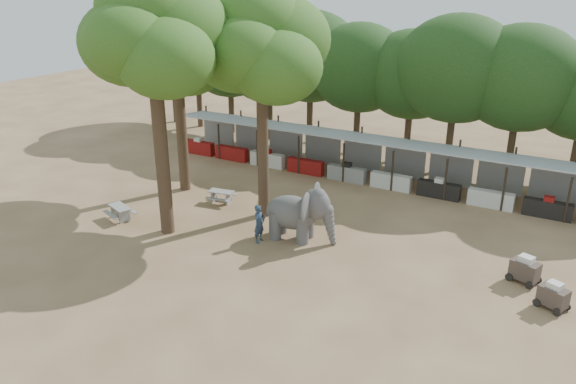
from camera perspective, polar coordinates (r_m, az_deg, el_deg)
The scene contains 12 objects.
ground at distance 23.21m, azimuth -3.98°, elevation -8.95°, with size 100.00×100.00×0.00m, color brown.
vendor_stalls at distance 34.14m, azimuth 8.81°, elevation 3.08°, with size 28.00×2.99×2.80m.
yard_tree_left at distance 31.55m, azimuth -11.34°, elevation 14.53°, with size 7.10×6.90×11.02m.
yard_tree_center at distance 25.75m, azimuth -13.63°, elevation 15.20°, with size 7.10×6.90×12.04m.
yard_tree_back at distance 27.17m, azimuth -2.78°, elevation 14.61°, with size 7.10×6.90×11.36m.
backdrop_trees at distance 37.88m, azimuth 12.07°, elevation 11.41°, with size 46.46×5.95×8.33m.
elephant at distance 26.02m, azimuth 1.22°, elevation -2.13°, with size 3.57×2.68×2.68m.
handler at distance 25.96m, azimuth -2.93°, elevation -3.24°, with size 0.66×0.44×1.83m, color #26384C.
picnic_table_near at distance 29.73m, azimuth -16.68°, elevation -1.85°, with size 1.75×1.67×0.70m.
picnic_table_far at distance 30.77m, azimuth -6.80°, elevation -0.31°, with size 1.52×1.41×0.68m.
cart_front at distance 23.32m, azimuth 25.35°, elevation -9.49°, with size 1.32×1.13×1.09m.
cart_back at distance 24.70m, azimuth 22.93°, elevation -7.25°, with size 1.38×1.13×1.16m.
Camera 1 is at (11.24, -16.65, 11.62)m, focal length 35.00 mm.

